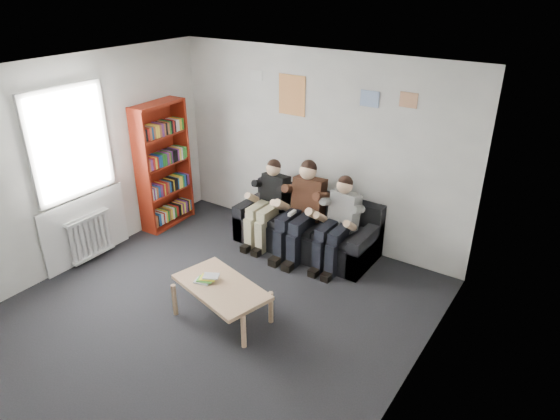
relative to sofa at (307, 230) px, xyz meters
The scene contains 14 objects.
room_shell 2.38m from the sofa, 93.17° to the right, with size 5.00×5.00×5.00m.
sofa is the anchor object (origin of this frame).
bookshelf 2.36m from the sofa, 165.86° to the right, with size 0.29×0.86×1.91m.
coffee_table 1.94m from the sofa, 88.72° to the right, with size 1.11×0.61×0.44m.
game_cases 1.96m from the sofa, 94.41° to the right, with size 0.23×0.21×0.06m.
person_left 0.67m from the sofa, 161.34° to the right, with size 0.38×0.81×1.22m.
person_middle 0.42m from the sofa, 90.00° to the right, with size 0.43×0.91×1.33m.
person_right 0.68m from the sofa, 18.68° to the right, with size 0.38×0.81×1.23m.
radiator 2.97m from the sofa, 139.74° to the right, with size 0.10×0.64×0.60m.
window 3.12m from the sofa, 140.64° to the right, with size 0.05×1.30×2.36m.
poster_large 1.88m from the sofa, 144.60° to the left, with size 0.42×0.01×0.55m, color gold.
poster_blue 2.01m from the sofa, 30.17° to the left, with size 0.25×0.01×0.20m, color #3E79D4.
poster_pink 2.26m from the sofa, 17.99° to the left, with size 0.22×0.01×0.18m, color #C03C77.
poster_sign 2.30m from the sofa, 161.79° to the left, with size 0.20×0.01×0.14m, color white.
Camera 1 is at (3.28, -3.28, 3.59)m, focal length 32.00 mm.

